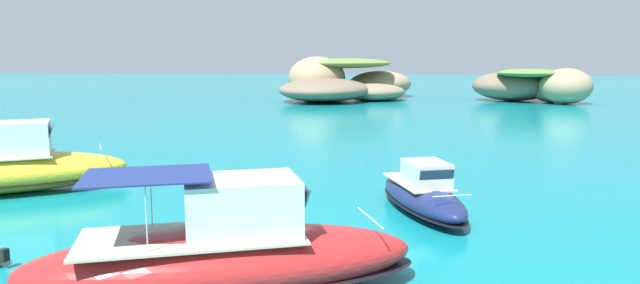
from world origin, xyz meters
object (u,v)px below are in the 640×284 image
islet_large (343,82)px  motorboat_yellow (4,169)px  motorboat_red (225,255)px  islet_small (531,85)px  motorboat_navy (423,194)px

islet_large → motorboat_yellow: bearing=-98.6°
islet_large → motorboat_yellow: islet_large is taller
motorboat_red → motorboat_yellow: 15.92m
islet_small → motorboat_red: size_ratio=1.50×
islet_large → motorboat_yellow: size_ratio=2.44×
motorboat_navy → motorboat_yellow: motorboat_yellow is taller
islet_large → motorboat_yellow: (-9.05, -59.98, -1.41)m
motorboat_navy → motorboat_yellow: size_ratio=0.66×
motorboat_yellow → islet_large: bearing=81.4°
motorboat_yellow → motorboat_red: bearing=-35.6°
islet_small → motorboat_red: (-21.99, -68.20, -1.27)m
islet_large → motorboat_red: (3.90, -69.26, -1.46)m
islet_small → islet_large: bearing=177.7°
islet_large → islet_small: size_ratio=1.67×
motorboat_red → islet_small: bearing=72.1°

